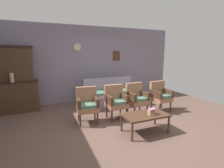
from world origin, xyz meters
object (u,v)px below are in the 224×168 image
floral_couch (111,95)px  coffee_table (145,116)px  vase_on_cabinet (12,78)px  armchair_near_couch_end (116,100)px  armchair_row_middle (87,103)px  book_stack_on_table (152,111)px  side_cabinet (19,96)px  armchair_near_cabinet (160,95)px  armchair_by_doorway (137,97)px

floral_couch → coffee_table: bearing=-91.7°
vase_on_cabinet → armchair_near_couch_end: (2.57, -1.45, -0.56)m
armchair_row_middle → book_stack_on_table: armchair_row_middle is taller
armchair_near_couch_end → coffee_table: (0.27, -1.00, -0.12)m
side_cabinet → book_stack_on_table: size_ratio=7.06×
book_stack_on_table → coffee_table: bearing=151.6°
book_stack_on_table → side_cabinet: bearing=136.7°
book_stack_on_table → floral_couch: bearing=91.5°
coffee_table → armchair_near_couch_end: bearing=105.0°
side_cabinet → vase_on_cabinet: vase_on_cabinet is taller
side_cabinet → armchair_near_cabinet: size_ratio=1.28×
floral_couch → armchair_by_doorway: same height
armchair_near_couch_end → armchair_near_cabinet: 1.49m
coffee_table → book_stack_on_table: size_ratio=6.11×
armchair_by_doorway → book_stack_on_table: 1.15m
vase_on_cabinet → armchair_near_couch_end: size_ratio=0.30×
armchair_row_middle → coffee_table: bearing=-44.3°
vase_on_cabinet → armchair_by_doorway: (3.25, -1.40, -0.56)m
floral_couch → book_stack_on_table: size_ratio=10.94×
side_cabinet → armchair_row_middle: bearing=-43.5°
armchair_row_middle → armchair_near_couch_end: (0.77, -0.02, 0.00)m
armchair_by_doorway → armchair_near_cabinet: 0.81m
side_cabinet → armchair_near_cabinet: bearing=-22.2°
coffee_table → side_cabinet: bearing=136.2°
armchair_near_cabinet → book_stack_on_table: 1.54m
floral_couch → coffee_table: (-0.06, -2.15, 0.05)m
side_cabinet → armchair_near_couch_end: bearing=-33.4°
armchair_by_doorway → armchair_near_cabinet: (0.81, -0.03, 0.00)m
armchair_by_doorway → vase_on_cabinet: bearing=156.6°
armchair_row_middle → book_stack_on_table: bearing=-43.0°
side_cabinet → armchair_by_doorway: 3.53m
vase_on_cabinet → armchair_near_cabinet: size_ratio=0.30×
side_cabinet → floral_couch: size_ratio=0.65×
vase_on_cabinet → armchair_near_couch_end: vase_on_cabinet is taller
armchair_row_middle → armchair_by_doorway: size_ratio=1.00×
side_cabinet → floral_couch: (2.81, -0.49, -0.14)m
armchair_row_middle → armchair_near_couch_end: bearing=-1.2°
armchair_near_couch_end → book_stack_on_table: (0.39, -1.07, -0.01)m
armchair_near_couch_end → coffee_table: 1.04m
armchair_by_doorway → coffee_table: armchair_by_doorway is taller
side_cabinet → vase_on_cabinet: 0.63m
armchair_row_middle → coffee_table: armchair_row_middle is taller
armchair_row_middle → coffee_table: 1.46m
armchair_row_middle → coffee_table: size_ratio=0.90×
armchair_by_doorway → book_stack_on_table: armchair_by_doorway is taller
floral_couch → armchair_near_couch_end: size_ratio=1.99×
armchair_near_cabinet → coffee_table: (-1.22, -1.02, -0.12)m
armchair_near_couch_end → armchair_row_middle: bearing=178.8°
armchair_row_middle → armchair_near_cabinet: 2.26m
armchair_row_middle → coffee_table: (1.04, -1.02, -0.12)m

